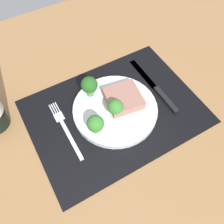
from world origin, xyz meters
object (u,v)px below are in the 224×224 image
plate (115,109)px  steak (123,98)px  fork (66,129)px  knife (157,89)px

plate → steak: bearing=16.3°
fork → plate: bearing=-2.7°
knife → steak: bearing=179.3°
steak → plate: bearing=-163.7°
fork → knife: size_ratio=0.83×
steak → knife: bearing=-1.9°
plate → fork: 14.29cm
fork → knife: (28.59, -0.89, 0.05)cm
steak → fork: bearing=178.3°
steak → knife: (11.28, -0.38, -2.56)cm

